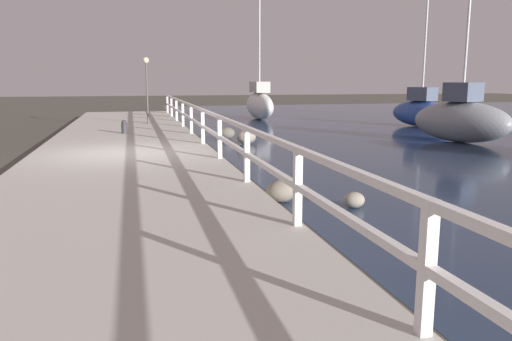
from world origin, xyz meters
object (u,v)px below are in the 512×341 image
object	(u,v)px
dock_lamp	(146,75)
sailboat_blue	(421,111)
sailboat_white	(259,104)
sailboat_gray	(461,119)
mooring_bollard	(124,127)

from	to	relation	value
dock_lamp	sailboat_blue	size ratio (longest dim) A/B	0.48
sailboat_white	sailboat_blue	bearing A→B (deg)	-41.44
sailboat_white	sailboat_gray	bearing A→B (deg)	-67.46
sailboat_white	mooring_bollard	bearing A→B (deg)	-125.85
dock_lamp	sailboat_gray	bearing A→B (deg)	-32.57
mooring_bollard	sailboat_blue	bearing A→B (deg)	11.90
sailboat_blue	sailboat_gray	xyz separation A→B (m)	(-2.07, -5.84, 0.08)
sailboat_blue	sailboat_white	distance (m)	8.93
sailboat_blue	sailboat_white	size ratio (longest dim) A/B	0.80
mooring_bollard	sailboat_gray	xyz separation A→B (m)	(11.63, -2.95, 0.27)
sailboat_blue	dock_lamp	bearing A→B (deg)	156.65
mooring_bollard	dock_lamp	size ratio (longest dim) A/B	0.17
dock_lamp	sailboat_white	world-z (taller)	sailboat_white
dock_lamp	sailboat_blue	xyz separation A→B (m)	(12.74, -0.98, -1.68)
dock_lamp	sailboat_gray	distance (m)	12.76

